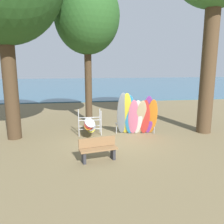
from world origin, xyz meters
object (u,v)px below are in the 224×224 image
(board_storage_rack, at_px, (89,124))
(park_bench, at_px, (98,149))
(tree_mid_behind, at_px, (87,17))
(leaning_board_pile, at_px, (137,116))

(board_storage_rack, distance_m, park_bench, 3.35)
(tree_mid_behind, relative_size, leaning_board_pile, 3.74)
(board_storage_rack, bearing_deg, leaning_board_pile, -14.36)
(park_bench, bearing_deg, leaning_board_pile, 51.88)
(tree_mid_behind, height_order, board_storage_rack, tree_mid_behind)
(board_storage_rack, height_order, park_bench, board_storage_rack)
(leaning_board_pile, distance_m, park_bench, 3.55)
(leaning_board_pile, xyz_separation_m, park_bench, (-2.17, -2.76, -0.54))
(tree_mid_behind, distance_m, park_bench, 8.25)
(park_bench, bearing_deg, board_storage_rack, 92.13)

